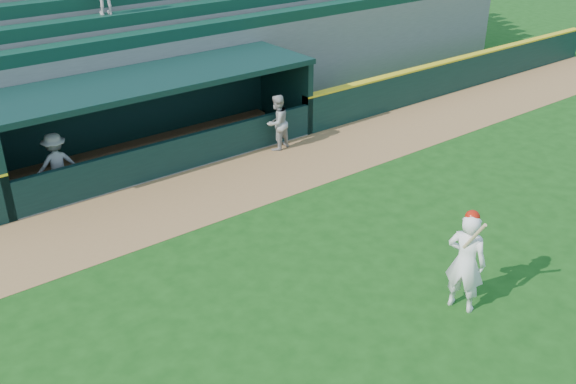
% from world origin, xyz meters
% --- Properties ---
extents(ground, '(120.00, 120.00, 0.00)m').
position_xyz_m(ground, '(0.00, 0.00, 0.00)').
color(ground, '#144210').
rests_on(ground, ground).
extents(warning_track, '(40.00, 3.00, 0.01)m').
position_xyz_m(warning_track, '(0.00, 4.90, 0.01)').
color(warning_track, olive).
rests_on(warning_track, ground).
extents(field_wall_right, '(15.50, 0.30, 1.20)m').
position_xyz_m(field_wall_right, '(12.25, 6.55, 0.60)').
color(field_wall_right, black).
rests_on(field_wall_right, ground).
extents(wall_stripe_right, '(15.50, 0.32, 0.06)m').
position_xyz_m(wall_stripe_right, '(12.25, 6.55, 1.23)').
color(wall_stripe_right, yellow).
rests_on(wall_stripe_right, field_wall_right).
extents(dugout_player_front, '(0.95, 0.82, 1.68)m').
position_xyz_m(dugout_player_front, '(3.09, 6.12, 0.84)').
color(dugout_player_front, '#9E9F9A').
rests_on(dugout_player_front, ground).
extents(dugout_player_inside, '(1.11, 0.69, 1.66)m').
position_xyz_m(dugout_player_inside, '(-3.14, 7.19, 0.83)').
color(dugout_player_inside, gray).
rests_on(dugout_player_inside, ground).
extents(dugout, '(9.40, 2.80, 2.46)m').
position_xyz_m(dugout, '(0.00, 8.00, 1.36)').
color(dugout, slate).
rests_on(dugout, ground).
extents(stands, '(34.50, 6.25, 7.12)m').
position_xyz_m(stands, '(-0.00, 12.57, 2.39)').
color(stands, slate).
rests_on(stands, ground).
extents(batter_at_plate, '(0.71, 0.91, 2.12)m').
position_xyz_m(batter_at_plate, '(1.19, -2.27, 1.05)').
color(batter_at_plate, white).
rests_on(batter_at_plate, ground).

